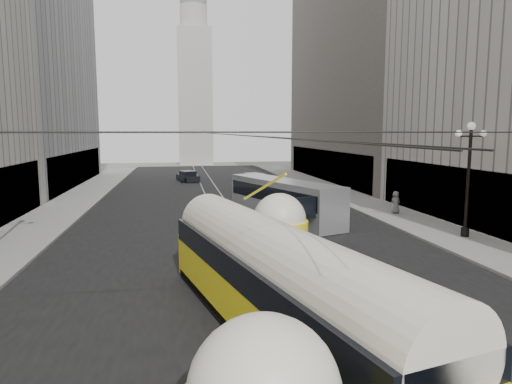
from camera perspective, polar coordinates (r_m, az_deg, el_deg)
name	(u,v)px	position (r m, az deg, el deg)	size (l,w,h in m)	color
road	(219,204)	(37.87, -4.70, -1.56)	(20.00, 85.00, 0.02)	black
sidewalk_left	(76,201)	(42.11, -21.63, -1.05)	(4.00, 72.00, 0.15)	gray
sidewalk_right	(342,194)	(43.90, 10.69, -0.31)	(4.00, 72.00, 0.15)	gray
rail_left	(210,205)	(37.82, -5.83, -1.59)	(0.12, 85.00, 0.04)	gray
rail_right	(228,204)	(37.94, -3.57, -1.54)	(0.12, 85.00, 0.04)	gray
building_left_far	(13,51)	(55.98, -28.07, 15.25)	(12.60, 28.60, 28.60)	#999999
building_right_far	(374,44)	(58.54, 14.53, 17.50)	(12.60, 32.60, 32.60)	#514C47
distant_tower	(195,81)	(85.28, -7.68, 13.56)	(6.00, 6.00, 31.36)	#B2AFA8
lamppost_right_mid	(469,173)	(27.79, 25.04, 2.20)	(1.86, 0.44, 6.37)	black
catenary	(220,133)	(36.40, -4.47, 7.37)	(25.00, 72.00, 0.23)	black
streetcar	(275,282)	(13.49, 2.45, -11.18)	(5.57, 15.33, 3.43)	yellow
city_bus	(283,198)	(30.99, 3.44, -0.79)	(5.90, 11.22, 2.75)	#B4B6BA
sedan_white_far	(254,180)	(50.32, -0.23, 1.47)	(3.29, 4.85, 1.42)	white
sedan_dark_far	(188,177)	(55.62, -8.52, 1.91)	(2.83, 4.39, 1.29)	black
pedestrian_sidewalk_right	(396,202)	(34.25, 17.05, -1.24)	(0.79, 0.48, 1.61)	slate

